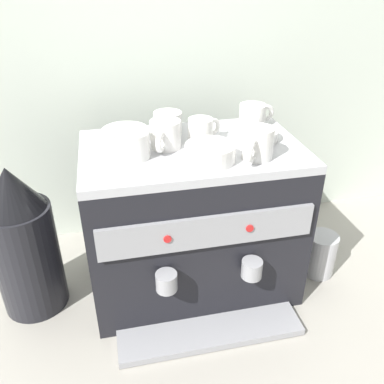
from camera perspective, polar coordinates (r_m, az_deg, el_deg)
ground_plane at (r=1.37m, az=0.00°, el=-11.94°), size 4.00×4.00×0.00m
tiled_backsplash_wall at (r=1.43m, az=-3.18°, el=13.56°), size 2.80×0.03×1.02m
espresso_machine at (r=1.22m, az=0.04°, el=-3.94°), size 0.60×0.49×0.47m
ceramic_cup_0 at (r=1.05m, az=-8.42°, el=6.61°), size 0.10×0.11×0.07m
ceramic_cup_1 at (r=1.19m, az=-3.31°, el=9.68°), size 0.09×0.11×0.06m
ceramic_cup_2 at (r=1.13m, az=1.36°, el=8.66°), size 0.10×0.07×0.07m
ceramic_cup_3 at (r=1.09m, az=-3.80°, el=8.01°), size 0.08×0.12×0.07m
ceramic_cup_4 at (r=1.26m, az=8.63°, el=10.61°), size 0.12×0.08×0.07m
ceramic_cup_5 at (r=1.04m, az=9.17°, el=6.72°), size 0.09×0.11×0.08m
ceramic_bowl_0 at (r=1.17m, az=-9.37°, el=8.03°), size 0.13×0.13×0.03m
ceramic_bowl_1 at (r=1.16m, az=9.09°, el=7.90°), size 0.12×0.12×0.03m
ceramic_bowl_2 at (r=1.02m, az=2.55°, el=5.44°), size 0.13×0.13×0.04m
coffee_grinder at (r=1.24m, az=-22.55°, el=-6.65°), size 0.18×0.18×0.46m
milk_pitcher at (r=1.41m, az=17.52°, el=-8.32°), size 0.10×0.10×0.15m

